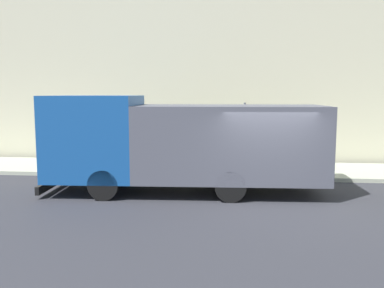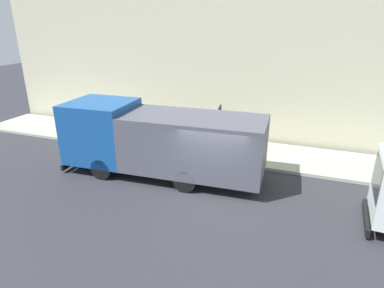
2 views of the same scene
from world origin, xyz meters
TOP-DOWN VIEW (x-y plane):
  - ground at (0.00, 0.00)m, footprint 80.00×80.00m
  - sidewalk at (4.61, 0.00)m, footprint 3.22×30.00m
  - building_facade at (6.72, 0.00)m, footprint 0.50×30.00m
  - large_utility_truck at (1.15, 2.55)m, footprint 2.92×8.41m
  - pedestrian_walking at (5.02, 1.46)m, footprint 0.55×0.55m
  - pedestrian_standing at (3.61, 4.29)m, footprint 0.42×0.42m
  - pedestrian_third at (4.02, 6.39)m, footprint 0.50×0.50m
  - traffic_cone_orange at (3.86, 5.86)m, footprint 0.43×0.43m
  - street_sign_post at (3.28, 0.62)m, footprint 0.44×0.08m

SIDE VIEW (x-z plane):
  - ground at x=0.00m, z-range 0.00..0.00m
  - sidewalk at x=4.61m, z-range 0.00..0.14m
  - traffic_cone_orange at x=3.86m, z-range 0.14..0.75m
  - pedestrian_third at x=4.02m, z-range 0.18..1.82m
  - pedestrian_standing at x=3.61m, z-range 0.19..1.88m
  - pedestrian_walking at x=5.02m, z-range 0.18..1.95m
  - large_utility_truck at x=1.15m, z-range 0.10..3.03m
  - street_sign_post at x=3.28m, z-range 0.37..2.91m
  - building_facade at x=6.72m, z-range 0.00..11.06m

